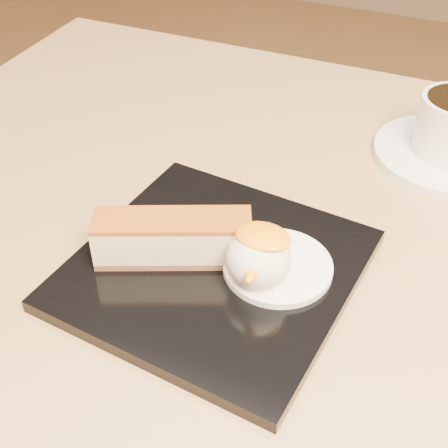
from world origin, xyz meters
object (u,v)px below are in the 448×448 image
at_px(cheesecake, 173,238).
at_px(ice_cream_scoop, 259,258).
at_px(saucer, 446,154).
at_px(table, 210,358).
at_px(dessert_plate, 215,269).

relative_size(cheesecake, ice_cream_scoop, 2.53).
distance_m(cheesecake, saucer, 0.32).
bearing_deg(ice_cream_scoop, table, 150.45).
height_order(dessert_plate, cheesecake, cheesecake).
bearing_deg(dessert_plate, cheesecake, -171.87).
bearing_deg(dessert_plate, ice_cream_scoop, -7.13).
relative_size(dessert_plate, ice_cream_scoop, 4.25).
height_order(table, ice_cream_scoop, ice_cream_scoop).
bearing_deg(table, dessert_plate, -56.31).
distance_m(cheesecake, ice_cream_scoop, 0.08).
bearing_deg(table, cheesecake, -115.66).
xyz_separation_m(dessert_plate, cheesecake, (-0.04, -0.01, 0.03)).
distance_m(ice_cream_scoop, saucer, 0.29).
distance_m(dessert_plate, ice_cream_scoop, 0.05).
bearing_deg(ice_cream_scoop, cheesecake, 180.00).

